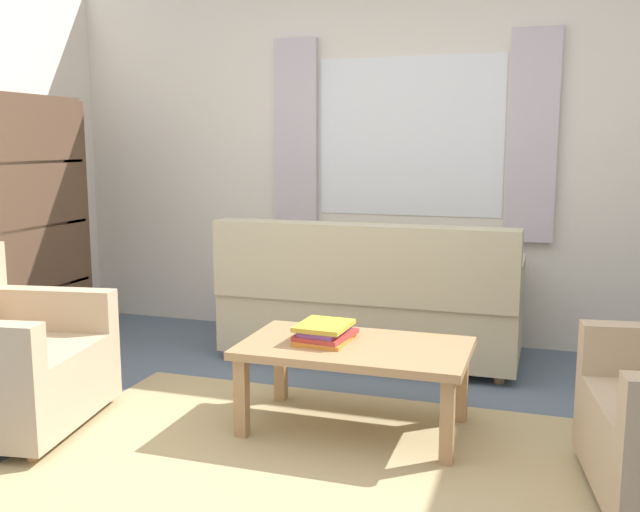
{
  "coord_description": "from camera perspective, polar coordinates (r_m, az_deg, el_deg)",
  "views": [
    {
      "loc": [
        0.96,
        -2.79,
        1.41
      ],
      "look_at": [
        -0.17,
        0.7,
        0.82
      ],
      "focal_mm": 39.94,
      "sensor_mm": 36.0,
      "label": 1
    }
  ],
  "objects": [
    {
      "name": "ground_plane",
      "position": [
        3.27,
        -0.97,
        -16.45
      ],
      "size": [
        6.24,
        6.24,
        0.0
      ],
      "primitive_type": "plane",
      "color": "slate"
    },
    {
      "name": "wall_back",
      "position": [
        5.15,
        7.27,
        7.77
      ],
      "size": [
        5.32,
        0.12,
        2.6
      ],
      "primitive_type": "cube",
      "color": "silver",
      "rests_on": "ground_plane"
    },
    {
      "name": "window_with_curtains",
      "position": [
        5.06,
        7.12,
        9.45
      ],
      "size": [
        1.98,
        0.07,
        1.4
      ],
      "color": "white"
    },
    {
      "name": "area_rug",
      "position": [
        3.27,
        -0.97,
        -16.36
      ],
      "size": [
        2.59,
        1.82,
        0.01
      ],
      "primitive_type": "cube",
      "color": "tan",
      "rests_on": "ground_plane"
    },
    {
      "name": "couch",
      "position": [
        4.66,
        4.03,
        -3.88
      ],
      "size": [
        1.9,
        0.82,
        0.92
      ],
      "rotation": [
        0.0,
        0.0,
        3.14
      ],
      "color": "#BCB293",
      "rests_on": "ground_plane"
    },
    {
      "name": "coffee_table",
      "position": [
        3.51,
        2.81,
        -7.98
      ],
      "size": [
        1.1,
        0.64,
        0.44
      ],
      "color": "#A87F56",
      "rests_on": "ground_plane"
    },
    {
      "name": "book_stack_on_table",
      "position": [
        3.54,
        0.4,
        -6.14
      ],
      "size": [
        0.27,
        0.33,
        0.09
      ],
      "color": "orange",
      "rests_on": "coffee_table"
    },
    {
      "name": "bookshelf",
      "position": [
        5.18,
        -21.91,
        1.45
      ],
      "size": [
        0.3,
        0.94,
        1.72
      ],
      "rotation": [
        0.0,
        0.0,
        -1.57
      ],
      "color": "brown",
      "rests_on": "ground_plane"
    }
  ]
}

